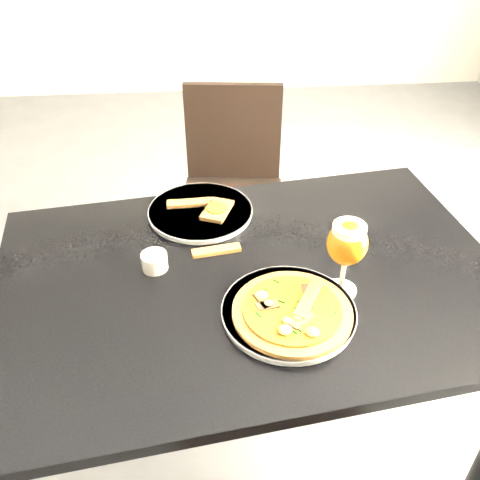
{
  "coord_description": "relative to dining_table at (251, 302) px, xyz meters",
  "views": [
    {
      "loc": [
        0.21,
        -1.07,
        1.58
      ],
      "look_at": [
        0.3,
        -0.08,
        0.83
      ],
      "focal_mm": 40.0,
      "sensor_mm": 36.0,
      "label": 1
    }
  ],
  "objects": [
    {
      "name": "plate_main",
      "position": [
        0.07,
        -0.14,
        0.1
      ],
      "size": [
        0.38,
        0.38,
        0.02
      ],
      "primitive_type": "cylinder",
      "rotation": [
        0.0,
        0.0,
        0.38
      ],
      "color": "silver",
      "rests_on": "dining_table"
    },
    {
      "name": "beer_glass",
      "position": [
        0.2,
        -0.07,
        0.22
      ],
      "size": [
        0.09,
        0.09,
        0.19
      ],
      "color": "#B6BABF",
      "rests_on": "dining_table"
    },
    {
      "name": "ground",
      "position": [
        -0.32,
        0.11,
        -0.66
      ],
      "size": [
        6.0,
        6.0,
        0.0
      ],
      "primitive_type": "plane",
      "color": "#545557",
      "rests_on": "ground"
    },
    {
      "name": "pizza",
      "position": [
        0.07,
        -0.15,
        0.11
      ],
      "size": [
        0.26,
        0.26,
        0.03
      ],
      "rotation": [
        0.0,
        0.0,
        0.74
      ],
      "color": "olive",
      "rests_on": "plate_main"
    },
    {
      "name": "dining_table",
      "position": [
        0.0,
        0.0,
        0.0
      ],
      "size": [
        1.29,
        0.95,
        0.75
      ],
      "rotation": [
        0.0,
        0.0,
        0.13
      ],
      "color": "black",
      "rests_on": "ground"
    },
    {
      "name": "plate_second",
      "position": [
        -0.11,
        0.27,
        0.1
      ],
      "size": [
        0.3,
        0.3,
        0.02
      ],
      "primitive_type": "cylinder",
      "rotation": [
        0.0,
        0.0,
        0.05
      ],
      "color": "silver",
      "rests_on": "dining_table"
    },
    {
      "name": "loose_crust",
      "position": [
        -0.08,
        0.09,
        0.1
      ],
      "size": [
        0.13,
        0.05,
        0.01
      ],
      "primitive_type": "cube",
      "rotation": [
        0.0,
        0.0,
        0.16
      ],
      "color": "olive",
      "rests_on": "dining_table"
    },
    {
      "name": "sauce_cup",
      "position": [
        -0.23,
        0.04,
        0.11
      ],
      "size": [
        0.06,
        0.06,
        0.04
      ],
      "color": "beige",
      "rests_on": "dining_table"
    },
    {
      "name": "chair_far",
      "position": [
        0.02,
        0.85,
        -0.19
      ],
      "size": [
        0.43,
        0.43,
        0.85
      ],
      "rotation": [
        0.0,
        0.0,
        -0.11
      ],
      "color": "black",
      "rests_on": "ground"
    },
    {
      "name": "crust_scraps",
      "position": [
        -0.09,
        0.27,
        0.11
      ],
      "size": [
        0.19,
        0.12,
        0.01
      ],
      "rotation": [
        0.0,
        0.0,
        0.47
      ],
      "color": "olive",
      "rests_on": "plate_second"
    }
  ]
}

